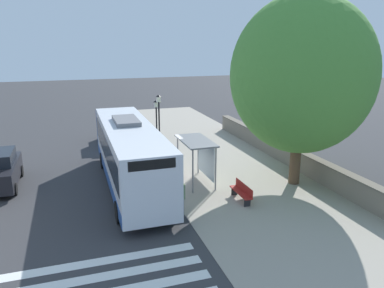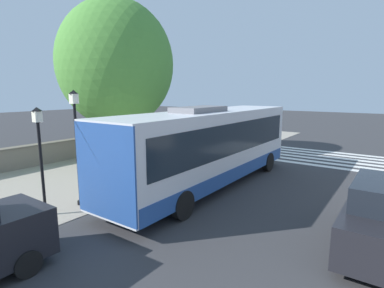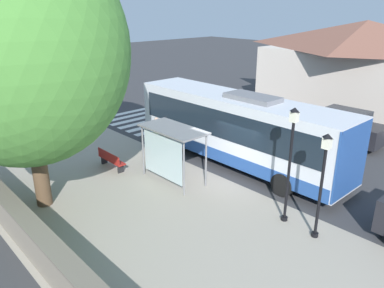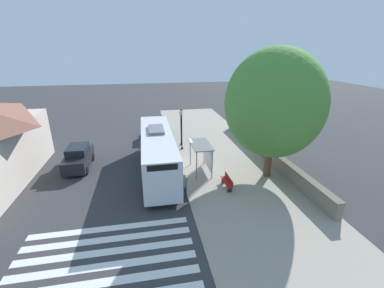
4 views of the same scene
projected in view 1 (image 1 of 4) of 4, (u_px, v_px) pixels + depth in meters
The scene contains 11 objects.
ground_plane at pixel (158, 176), 22.19m from camera, with size 120.00×120.00×0.00m, color #353538.
sidewalk_plaza at pixel (228, 168), 23.54m from camera, with size 9.00×44.00×0.02m.
stone_wall at pixel (285, 153), 24.58m from camera, with size 0.60×20.00×1.25m.
bus at pixel (130, 154), 20.10m from camera, with size 2.66×11.62×3.63m.
bus_shelter at pixel (198, 148), 20.62m from camera, with size 1.57×3.12×2.48m.
pedestrian at pixel (181, 195), 16.81m from camera, with size 0.34×0.24×1.77m.
bench at pixel (242, 192), 18.61m from camera, with size 0.40×1.87×0.88m.
street_lamp_near at pixel (157, 121), 26.44m from camera, with size 0.28×0.28×3.74m.
street_lamp_far at pixel (159, 121), 25.12m from camera, with size 0.28×0.28×4.30m.
shade_tree at pixel (302, 75), 19.42m from camera, with size 7.47×7.47×10.12m.
parked_car_behind_bus at pixel (119, 129), 29.38m from camera, with size 1.90×4.49×2.18m.
Camera 1 is at (4.54, 20.48, 7.74)m, focal length 35.00 mm.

